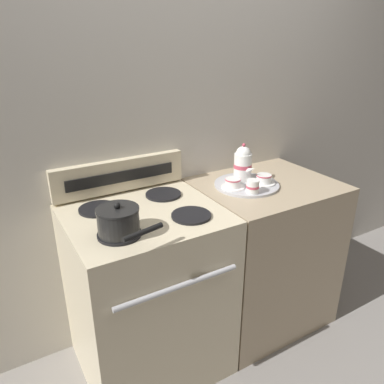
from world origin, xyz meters
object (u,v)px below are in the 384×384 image
object	(u,v)px
saucepan	(119,221)
serving_tray	(247,185)
teacup_left	(233,183)
teacup_right	(264,179)
creamer_jug	(253,186)
stove	(148,292)
teapot	(243,164)

from	to	relation	value
saucepan	serving_tray	distance (m)	0.83
teacup_left	teacup_right	size ratio (longest dim) A/B	1.00
teacup_left	saucepan	bearing A→B (deg)	-166.60
serving_tray	creamer_jug	xyz separation A→B (m)	(-0.06, -0.12, 0.04)
serving_tray	teacup_left	bearing A→B (deg)	-174.12
teacup_right	creamer_jug	bearing A→B (deg)	-152.51
stove	teacup_left	xyz separation A→B (m)	(0.53, 0.02, 0.50)
teapot	creamer_jug	distance (m)	0.19
stove	creamer_jug	bearing A→B (deg)	-8.76
stove	serving_tray	world-z (taller)	serving_tray
teacup_right	teacup_left	bearing A→B (deg)	168.74
teacup_right	creamer_jug	world-z (taller)	creamer_jug
saucepan	serving_tray	size ratio (longest dim) A/B	0.81
saucepan	teapot	bearing A→B (deg)	15.80
saucepan	teapot	distance (m)	0.85
saucepan	teacup_right	xyz separation A→B (m)	(0.89, 0.13, -0.03)
teapot	teacup_left	distance (m)	0.15
stove	saucepan	size ratio (longest dim) A/B	3.20
saucepan	teapot	size ratio (longest dim) A/B	1.34
serving_tray	saucepan	bearing A→B (deg)	-167.54
teapot	teacup_right	bearing A→B (deg)	-54.42
teacup_left	creamer_jug	size ratio (longest dim) A/B	1.82
stove	saucepan	bearing A→B (deg)	-139.49
stove	serving_tray	size ratio (longest dim) A/B	2.59
serving_tray	creamer_jug	world-z (taller)	creamer_jug
teapot	teacup_left	xyz separation A→B (m)	(-0.11, -0.06, -0.07)
saucepan	teapot	xyz separation A→B (m)	(0.82, 0.23, 0.04)
saucepan	serving_tray	bearing A→B (deg)	12.46
stove	teapot	size ratio (longest dim) A/B	4.29
serving_tray	creamer_jug	bearing A→B (deg)	-115.58
serving_tray	teacup_left	world-z (taller)	teacup_left
saucepan	creamer_jug	size ratio (longest dim) A/B	4.12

